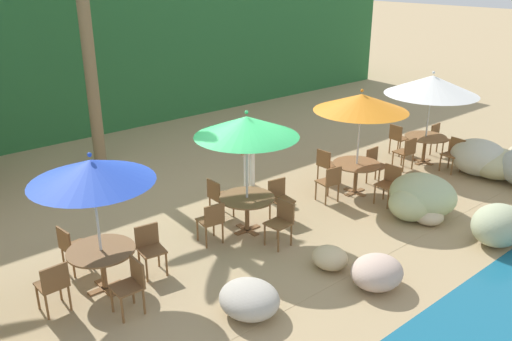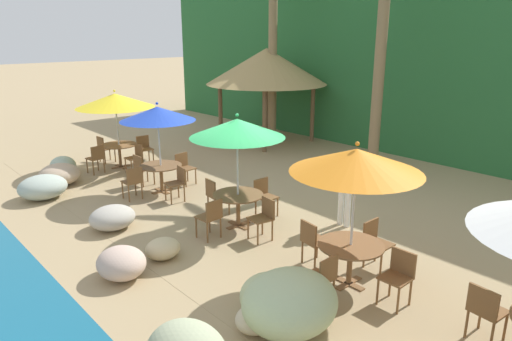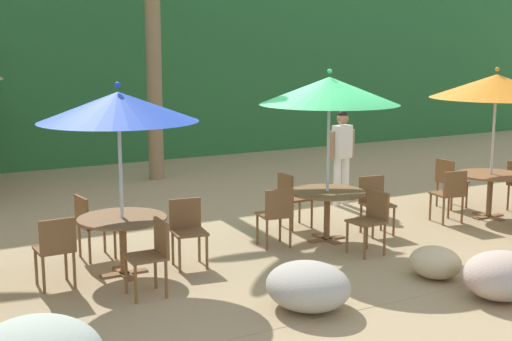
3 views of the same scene
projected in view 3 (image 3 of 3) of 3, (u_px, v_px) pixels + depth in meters
ground_plane at (317, 238)px, 10.34m from camera, size 120.00×120.00×0.00m
terrace_deck at (317, 238)px, 10.34m from camera, size 18.00×5.20×0.01m
foliage_backdrop at (119, 38)px, 17.55m from camera, size 28.00×2.40×6.00m
umbrella_blue at (118, 107)px, 8.32m from camera, size 1.93×1.93×2.40m
dining_table_blue at (123, 227)px, 8.59m from camera, size 1.10×1.10×0.74m
chair_blue_seaward at (187, 227)px, 8.98m from camera, size 0.48×0.49×0.87m
chair_blue_inland at (90, 222)px, 9.24m from camera, size 0.47×0.46×0.87m
chair_blue_left at (56, 247)px, 8.10m from camera, size 0.43×0.44×0.87m
chair_blue_right at (153, 252)px, 7.91m from camera, size 0.44×0.43×0.87m
umbrella_green at (329, 91)px, 9.84m from camera, size 2.01×2.01×2.50m
dining_table_green at (327, 199)px, 10.12m from camera, size 1.10×1.10×0.74m
chair_green_seaward at (375, 200)px, 10.52m from camera, size 0.48×0.48×0.87m
chair_green_inland at (291, 196)px, 10.83m from camera, size 0.43×0.42×0.87m
chair_green_left at (276, 213)px, 9.74m from camera, size 0.47×0.48×0.87m
chair_green_right at (371, 217)px, 9.49m from camera, size 0.45×0.45×0.87m
umbrella_orange at (496, 86)px, 11.19m from camera, size 2.11×2.11×2.48m
dining_table_orange at (490, 181)px, 11.46m from camera, size 1.10×1.10×0.74m
chair_orange_inland at (449, 179)px, 12.17m from camera, size 0.43×0.42×0.87m
chair_orange_left at (450, 192)px, 11.10m from camera, size 0.48×0.48×0.87m
waiter_in_white at (342, 151)px, 12.29m from camera, size 0.52×0.27×1.70m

